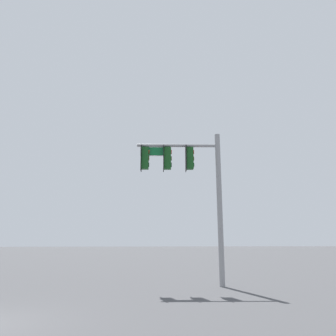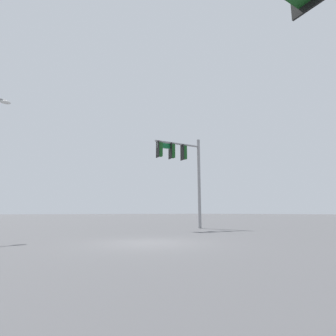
{
  "view_description": "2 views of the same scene",
  "coord_description": "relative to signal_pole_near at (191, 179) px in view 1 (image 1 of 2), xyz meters",
  "views": [
    {
      "loc": [
        -3.57,
        9.09,
        1.95
      ],
      "look_at": [
        -6.71,
        -7.47,
        5.83
      ],
      "focal_mm": 35.0,
      "sensor_mm": 36.0,
      "label": 1
    },
    {
      "loc": [
        6.31,
        9.35,
        1.26
      ],
      "look_at": [
        -5.65,
        -5.94,
        4.56
      ],
      "focal_mm": 28.0,
      "sensor_mm": 36.0,
      "label": 2
    }
  ],
  "objects": [
    {
      "name": "signal_pole_near",
      "position": [
        0.0,
        0.0,
        0.0
      ],
      "size": [
        4.15,
        1.02,
        7.36
      ],
      "color": "gray",
      "rests_on": "ground_plane"
    }
  ]
}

